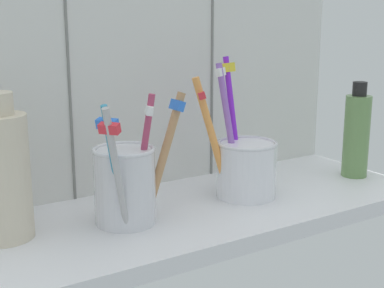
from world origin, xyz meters
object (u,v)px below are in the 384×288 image
at_px(toothbrush_cup_right, 247,166).
at_px(soap_bottle, 357,134).
at_px(ceramic_vase, 0,173).
at_px(toothbrush_cup_left, 128,183).

distance_m(toothbrush_cup_right, soap_bottle, 0.19).
relative_size(ceramic_vase, soap_bottle, 1.13).
bearing_deg(toothbrush_cup_right, soap_bottle, -2.80).
xyz_separation_m(toothbrush_cup_right, ceramic_vase, (-0.30, 0.03, 0.03)).
xyz_separation_m(toothbrush_cup_left, soap_bottle, (0.36, -0.01, 0.01)).
bearing_deg(ceramic_vase, toothbrush_cup_right, -6.24).
bearing_deg(ceramic_vase, soap_bottle, -4.90).
height_order(toothbrush_cup_left, ceramic_vase, ceramic_vase).
xyz_separation_m(toothbrush_cup_right, soap_bottle, (0.19, -0.01, 0.02)).
height_order(toothbrush_cup_right, soap_bottle, toothbrush_cup_right).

